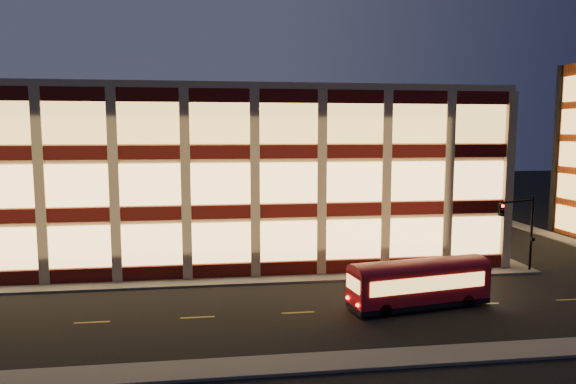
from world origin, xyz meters
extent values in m
plane|color=black|center=(0.00, 0.00, 0.00)|extent=(200.00, 200.00, 0.00)
cube|color=#514F4C|center=(-3.00, 1.00, 0.07)|extent=(54.00, 2.00, 0.15)
cube|color=#514F4C|center=(23.00, 17.00, 0.07)|extent=(2.00, 30.00, 0.15)
cube|color=#514F4C|center=(34.00, 17.00, 0.07)|extent=(2.00, 30.00, 0.15)
cube|color=#514F4C|center=(0.00, -13.00, 0.07)|extent=(100.00, 2.00, 0.15)
cube|color=tan|center=(-3.00, 17.00, 7.00)|extent=(50.00, 30.00, 14.00)
cube|color=tan|center=(-3.00, 17.00, 14.25)|extent=(50.40, 30.40, 0.50)
cube|color=#470C0A|center=(-3.00, 1.88, 0.65)|extent=(50.10, 0.25, 1.00)
cube|color=#FFC36B|center=(-3.00, 1.90, 2.75)|extent=(49.00, 0.20, 3.00)
cube|color=#470C0A|center=(22.12, 17.00, 0.65)|extent=(0.25, 30.10, 1.00)
cube|color=#FFC36B|center=(22.10, 17.00, 2.75)|extent=(0.20, 29.00, 3.00)
cube|color=#470C0A|center=(-3.00, 1.88, 5.05)|extent=(50.10, 0.25, 1.00)
cube|color=#FFC36B|center=(-3.00, 1.90, 7.15)|extent=(49.00, 0.20, 3.00)
cube|color=#470C0A|center=(22.12, 17.00, 5.05)|extent=(0.25, 30.10, 1.00)
cube|color=#FFC36B|center=(22.10, 17.00, 7.15)|extent=(0.20, 29.00, 3.00)
cube|color=#470C0A|center=(-3.00, 1.88, 9.45)|extent=(50.10, 0.25, 1.00)
cube|color=#FFC36B|center=(-3.00, 1.90, 11.55)|extent=(49.00, 0.20, 3.00)
cube|color=#470C0A|center=(22.12, 17.00, 9.45)|extent=(0.25, 30.10, 1.00)
cube|color=#FFC36B|center=(22.10, 17.00, 11.55)|extent=(0.20, 29.00, 3.00)
cube|color=black|center=(36.00, 16.00, 9.00)|extent=(0.60, 0.60, 18.00)
cylinder|color=black|center=(23.50, 0.80, 3.00)|extent=(0.18, 0.18, 6.00)
cylinder|color=black|center=(21.75, 0.05, 5.70)|extent=(3.56, 1.63, 0.14)
cube|color=black|center=(20.00, -0.70, 5.20)|extent=(0.32, 0.32, 0.95)
sphere|color=#FF0C05|center=(20.00, -0.88, 5.50)|extent=(0.20, 0.20, 0.20)
cube|color=black|center=(23.50, 0.60, 2.60)|extent=(0.25, 0.18, 0.28)
cube|color=#9C0814|center=(11.65, -5.94, 1.52)|extent=(9.19, 3.72, 2.06)
cube|color=black|center=(11.65, -5.94, 0.31)|extent=(9.19, 3.72, 0.31)
cylinder|color=black|center=(8.99, -7.39, 0.40)|extent=(0.84, 0.40, 0.80)
cylinder|color=black|center=(8.66, -5.45, 0.40)|extent=(0.84, 0.40, 0.80)
cylinder|color=black|center=(14.63, -6.42, 0.40)|extent=(0.84, 0.40, 0.80)
cylinder|color=black|center=(14.30, -4.48, 0.40)|extent=(0.84, 0.40, 0.80)
cube|color=#E8AB51|center=(11.84, -7.07, 1.79)|extent=(7.77, 1.40, 0.89)
cube|color=#E8AB51|center=(11.45, -4.81, 1.79)|extent=(7.77, 1.40, 0.89)
camera|label=1|loc=(-0.62, -35.66, 10.86)|focal=32.00mm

